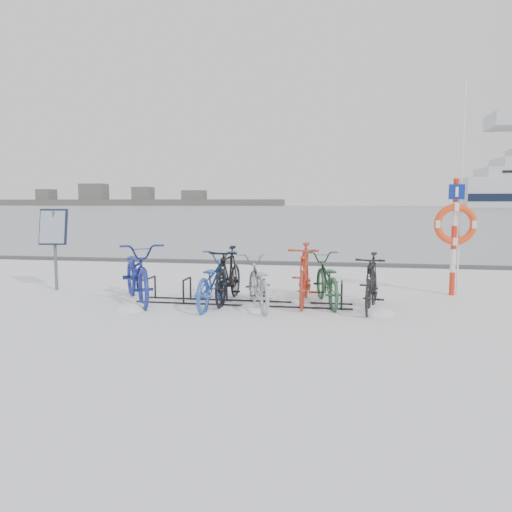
# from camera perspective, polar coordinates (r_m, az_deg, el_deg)

# --- Properties ---
(ground) EXTENTS (900.00, 900.00, 0.00)m
(ground) POSITION_cam_1_polar(r_m,az_deg,el_deg) (9.29, -1.49, -5.49)
(ground) COLOR white
(ground) RESTS_ON ground
(ice_sheet) EXTENTS (400.00, 298.00, 0.02)m
(ice_sheet) POSITION_cam_1_polar(r_m,az_deg,el_deg) (163.94, 9.31, 5.42)
(ice_sheet) COLOR #97A3AA
(ice_sheet) RESTS_ON ground
(quay_edge) EXTENTS (400.00, 0.25, 0.10)m
(quay_edge) POSITION_cam_1_polar(r_m,az_deg,el_deg) (15.04, 2.95, -0.82)
(quay_edge) COLOR #3F3F42
(quay_edge) RESTS_ON ground
(bike_rack) EXTENTS (4.00, 0.48, 0.46)m
(bike_rack) POSITION_cam_1_polar(r_m,az_deg,el_deg) (9.26, -1.49, -4.39)
(bike_rack) COLOR black
(bike_rack) RESTS_ON ground
(info_board) EXTENTS (0.61, 0.30, 1.74)m
(info_board) POSITION_cam_1_polar(r_m,az_deg,el_deg) (11.39, -22.12, 2.58)
(info_board) COLOR #595B5E
(info_board) RESTS_ON ground
(lifebuoy_station) EXTENTS (0.82, 0.23, 4.27)m
(lifebuoy_station) POSITION_cam_1_polar(r_m,az_deg,el_deg) (10.69, 21.83, 3.35)
(lifebuoy_station) COLOR red
(lifebuoy_station) RESTS_ON ground
(shoreline) EXTENTS (180.00, 12.00, 9.50)m
(shoreline) POSITION_cam_1_polar(r_m,az_deg,el_deg) (296.06, -14.92, 6.12)
(shoreline) COLOR #484848
(shoreline) RESTS_ON ground
(bike_0) EXTENTS (1.85, 2.31, 1.17)m
(bike_0) POSITION_cam_1_polar(r_m,az_deg,el_deg) (9.71, -13.39, -1.63)
(bike_0) COLOR navy
(bike_0) RESTS_ON ground
(bike_1) EXTENTS (0.67, 1.91, 1.00)m
(bike_1) POSITION_cam_1_polar(r_m,az_deg,el_deg) (9.09, -5.03, -2.57)
(bike_1) COLOR #274FAA
(bike_1) RESTS_ON ground
(bike_2) EXTENTS (0.56, 1.81, 1.08)m
(bike_2) POSITION_cam_1_polar(r_m,az_deg,el_deg) (9.43, -3.17, -1.98)
(bike_2) COLOR black
(bike_2) RESTS_ON ground
(bike_3) EXTENTS (1.21, 1.94, 0.96)m
(bike_3) POSITION_cam_1_polar(r_m,az_deg,el_deg) (8.91, 0.18, -2.85)
(bike_3) COLOR #9FA3A7
(bike_3) RESTS_ON ground
(bike_4) EXTENTS (0.57, 1.93, 1.16)m
(bike_4) POSITION_cam_1_polar(r_m,az_deg,el_deg) (9.29, 5.58, -1.89)
(bike_4) COLOR #B23220
(bike_4) RESTS_ON ground
(bike_5) EXTENTS (1.05, 1.95, 0.97)m
(bike_5) POSITION_cam_1_polar(r_m,az_deg,el_deg) (9.32, 8.01, -2.48)
(bike_5) COLOR #265235
(bike_5) RESTS_ON ground
(bike_6) EXTENTS (0.74, 1.77, 1.03)m
(bike_6) POSITION_cam_1_polar(r_m,az_deg,el_deg) (8.95, 13.07, -2.74)
(bike_6) COLOR black
(bike_6) RESTS_ON ground
(snow_drifts) EXTENTS (4.85, 1.92, 0.22)m
(snow_drifts) POSITION_cam_1_polar(r_m,az_deg,el_deg) (8.93, -1.00, -5.96)
(snow_drifts) COLOR white
(snow_drifts) RESTS_ON ground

